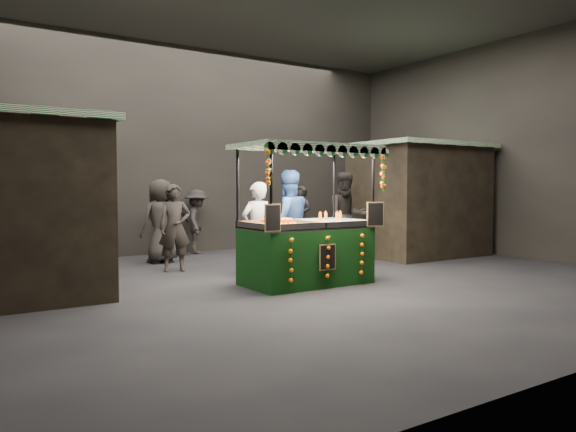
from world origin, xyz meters
TOP-DOWN VIEW (x-y plane):
  - ground at (0.00, 0.00)m, footprint 12.00×12.00m
  - market_hall at (0.00, 0.00)m, footprint 12.10×10.10m
  - neighbour_stall_right at (4.40, 1.50)m, footprint 3.00×2.20m
  - juice_stall at (0.01, -0.25)m, footprint 2.35×1.38m
  - vendor_grey at (-0.32, 0.86)m, footprint 0.64×0.44m
  - vendor_blue at (0.35, 0.89)m, footprint 1.03×0.86m
  - shopper_0 at (-1.31, 2.26)m, footprint 0.67×0.51m
  - shopper_1 at (2.49, 1.80)m, footprint 1.12×0.99m
  - shopper_2 at (-0.57, 4.39)m, footprint 0.93×0.44m
  - shopper_3 at (0.17, 4.60)m, footprint 0.95×1.14m
  - shopper_4 at (-1.12, 3.53)m, footprint 0.96×0.72m
  - shopper_5 at (4.50, 2.05)m, footprint 0.94×1.82m
  - shopper_6 at (2.71, 3.91)m, footprint 0.52×0.67m

SIDE VIEW (x-z plane):
  - ground at x=0.00m, z-range 0.00..0.00m
  - juice_stall at x=0.01m, z-range -0.43..1.84m
  - shopper_3 at x=0.17m, z-range 0.00..1.54m
  - shopper_2 at x=-0.57m, z-range 0.00..1.54m
  - shopper_6 at x=2.71m, z-range 0.00..1.63m
  - shopper_0 at x=-1.31m, z-range 0.00..1.65m
  - vendor_grey at x=-0.32m, z-range 0.00..1.68m
  - shopper_4 at x=-1.12m, z-range 0.00..1.76m
  - shopper_5 at x=4.50m, z-range 0.00..1.88m
  - vendor_blue at x=0.35m, z-range 0.00..1.90m
  - shopper_1 at x=2.49m, z-range 0.00..1.92m
  - neighbour_stall_right at x=4.40m, z-range 0.01..2.61m
  - market_hall at x=0.00m, z-range 0.86..5.91m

